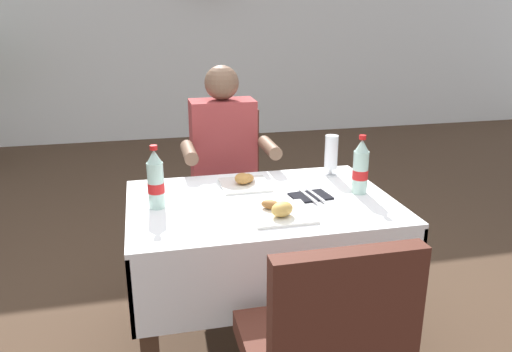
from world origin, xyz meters
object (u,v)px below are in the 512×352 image
at_px(main_dining_table, 261,237).
at_px(plate_near_camera, 280,211).
at_px(plate_far_diner, 245,182).
at_px(seated_diner_far, 225,165).
at_px(beer_glass_left, 331,154).
at_px(chair_near_camera_side, 322,351).
at_px(napkin_cutlery_set, 310,196).
at_px(cola_bottle_primary, 156,181).
at_px(cola_bottle_secondary, 361,168).
at_px(chair_far_diner_seat, 230,184).

relative_size(main_dining_table, plate_near_camera, 4.58).
bearing_deg(main_dining_table, plate_near_camera, -79.87).
bearing_deg(plate_far_diner, seated_diner_far, 91.55).
height_order(main_dining_table, seated_diner_far, seated_diner_far).
height_order(main_dining_table, beer_glass_left, beer_glass_left).
distance_m(chair_near_camera_side, napkin_cutlery_set, 0.84).
bearing_deg(seated_diner_far, beer_glass_left, -41.72).
bearing_deg(cola_bottle_primary, chair_near_camera_side, -61.09).
distance_m(main_dining_table, cola_bottle_secondary, 0.54).
height_order(plate_near_camera, plate_far_diner, plate_near_camera).
bearing_deg(cola_bottle_primary, beer_glass_left, 15.88).
distance_m(chair_far_diner_seat, seated_diner_far, 0.20).
height_order(plate_near_camera, beer_glass_left, beer_glass_left).
bearing_deg(beer_glass_left, plate_far_diner, -172.16).
bearing_deg(plate_near_camera, main_dining_table, 100.13).
height_order(seated_diner_far, napkin_cutlery_set, seated_diner_far).
bearing_deg(main_dining_table, cola_bottle_secondary, -0.93).
bearing_deg(cola_bottle_primary, plate_near_camera, -23.05).
xyz_separation_m(cola_bottle_primary, napkin_cutlery_set, (0.67, -0.03, -0.11)).
distance_m(chair_far_diner_seat, cola_bottle_primary, 0.95).
distance_m(cola_bottle_primary, napkin_cutlery_set, 0.68).
bearing_deg(beer_glass_left, chair_far_diner_seat, 128.82).
bearing_deg(beer_glass_left, plate_near_camera, -130.80).
height_order(main_dining_table, napkin_cutlery_set, napkin_cutlery_set).
height_order(chair_near_camera_side, seated_diner_far, seated_diner_far).
bearing_deg(main_dining_table, napkin_cutlery_set, -2.43).
distance_m(plate_near_camera, cola_bottle_primary, 0.53).
bearing_deg(cola_bottle_secondary, beer_glass_left, 97.16).
bearing_deg(main_dining_table, chair_near_camera_side, -90.00).
xyz_separation_m(main_dining_table, napkin_cutlery_set, (0.22, -0.01, 0.18)).
relative_size(plate_far_diner, napkin_cutlery_set, 1.15).
bearing_deg(napkin_cutlery_set, chair_far_diner_seat, 105.64).
bearing_deg(cola_bottle_primary, napkin_cutlery_set, -2.34).
bearing_deg(napkin_cutlery_set, main_dining_table, 177.57).
bearing_deg(main_dining_table, plate_far_diner, 98.89).
relative_size(main_dining_table, chair_near_camera_side, 1.19).
distance_m(seated_diner_far, cola_bottle_secondary, 0.87).
bearing_deg(main_dining_table, chair_far_diner_seat, 90.00).
distance_m(chair_near_camera_side, beer_glass_left, 1.18).
distance_m(chair_far_diner_seat, beer_glass_left, 0.74).
bearing_deg(plate_near_camera, cola_bottle_primary, 156.95).
bearing_deg(cola_bottle_secondary, napkin_cutlery_set, -179.50).
bearing_deg(cola_bottle_secondary, chair_far_diner_seat, 119.80).
xyz_separation_m(chair_near_camera_side, cola_bottle_secondary, (0.46, 0.79, 0.31)).
distance_m(seated_diner_far, plate_far_diner, 0.48).
distance_m(chair_far_diner_seat, chair_near_camera_side, 1.59).
xyz_separation_m(chair_far_diner_seat, napkin_cutlery_set, (0.22, -0.80, 0.20)).
height_order(chair_far_diner_seat, plate_far_diner, chair_far_diner_seat).
height_order(main_dining_table, cola_bottle_secondary, cola_bottle_secondary).
bearing_deg(napkin_cutlery_set, cola_bottle_primary, 177.66).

